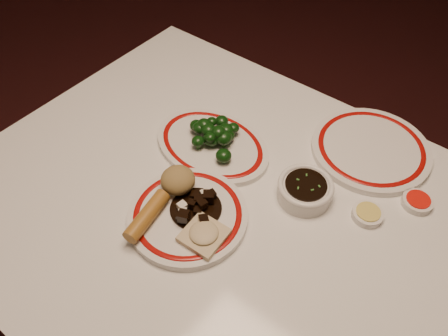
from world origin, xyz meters
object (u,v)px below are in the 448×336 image
fried_wonton (204,234)px  broccoli_plate (212,145)px  soy_bowl (305,191)px  rice_mound (178,180)px  broccoli_pile (215,134)px  spring_roll (147,216)px  dining_table (236,235)px  stirfry_heap (196,207)px  main_plate (188,215)px

fried_wonton → broccoli_plate: fried_wonton is taller
broccoli_plate → soy_bowl: soy_bowl is taller
rice_mound → broccoli_pile: size_ratio=0.52×
rice_mound → spring_roll: size_ratio=0.61×
spring_roll → rice_mound: bearing=83.9°
dining_table → soy_bowl: size_ratio=10.37×
dining_table → rice_mound: rice_mound is taller
broccoli_pile → soy_bowl: bearing=-0.1°
stirfry_heap → broccoli_plate: stirfry_heap is taller
main_plate → stirfry_heap: 0.03m
stirfry_heap → broccoli_pile: size_ratio=0.76×
fried_wonton → broccoli_plate: 0.26m
fried_wonton → soy_bowl: size_ratio=0.71×
dining_table → fried_wonton: (-0.01, -0.10, 0.12)m
rice_mound → soy_bowl: (0.22, 0.16, -0.02)m
rice_mound → fried_wonton: 0.14m
dining_table → main_plate: main_plate is taller
fried_wonton → broccoli_plate: (-0.15, 0.21, -0.02)m
main_plate → soy_bowl: bearing=51.2°
broccoli_pile → soy_bowl: size_ratio=1.22×
main_plate → broccoli_plate: 0.21m
rice_mound → stirfry_heap: bearing=-16.6°
broccoli_plate → soy_bowl: size_ratio=2.54×
broccoli_pile → main_plate: bearing=-66.4°
dining_table → main_plate: (-0.07, -0.08, 0.10)m
dining_table → spring_roll: size_ratio=10.07×
spring_roll → broccoli_pile: broccoli_pile is taller
stirfry_heap → soy_bowl: bearing=50.0°
main_plate → broccoli_pile: (-0.09, 0.20, 0.03)m
spring_roll → broccoli_plate: size_ratio=0.40×
rice_mound → stirfry_heap: size_ratio=0.68×
fried_wonton → stirfry_heap: bearing=142.8°
main_plate → fried_wonton: (0.06, -0.02, 0.02)m
soy_bowl → spring_roll: bearing=-129.0°
spring_roll → stirfry_heap: (0.06, 0.08, -0.01)m
dining_table → broccoli_plate: broccoli_plate is taller
dining_table → fried_wonton: 0.16m
rice_mound → broccoli_pile: rice_mound is taller
dining_table → broccoli_plate: bearing=144.8°
main_plate → dining_table: bearing=48.1°
fried_wonton → broccoli_plate: size_ratio=0.28×
rice_mound → soy_bowl: bearing=36.2°
broccoli_pile → dining_table: bearing=-37.7°
rice_mound → fried_wonton: (0.12, -0.06, -0.02)m
main_plate → fried_wonton: fried_wonton is taller
main_plate → spring_roll: (-0.05, -0.06, 0.02)m
fried_wonton → broccoli_pile: (-0.15, 0.22, 0.01)m
broccoli_plate → soy_bowl: bearing=1.8°
fried_wonton → stirfry_heap: stirfry_heap is taller
fried_wonton → stirfry_heap: size_ratio=0.77×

